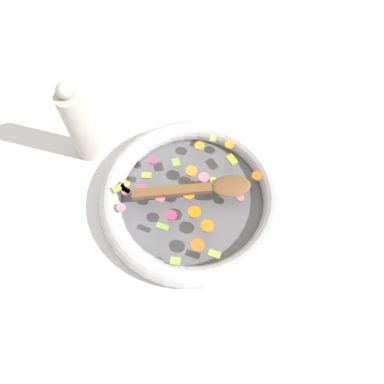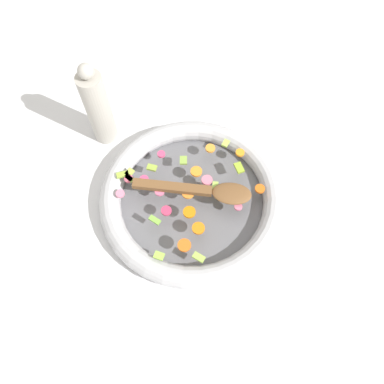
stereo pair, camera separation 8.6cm
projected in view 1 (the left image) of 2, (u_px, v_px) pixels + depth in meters
The scene contains 5 objects.
ground_plane at pixel (192, 201), 0.91m from camera, with size 4.00×4.00×0.00m, color silver.
skillet at pixel (192, 197), 0.89m from camera, with size 0.44×0.44×0.05m.
chopped_vegetables at pixel (186, 192), 0.86m from camera, with size 0.33×0.34×0.01m.
wooden_spoon at pixel (205, 188), 0.85m from camera, with size 0.27×0.14×0.01m.
pepper_mill at pixel (79, 125), 0.87m from camera, with size 0.06×0.06×0.25m.
Camera 1 is at (-0.11, 0.38, 0.81)m, focal length 35.00 mm.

